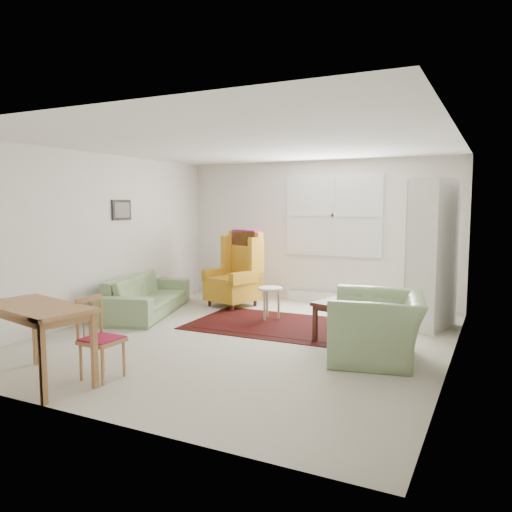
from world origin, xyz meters
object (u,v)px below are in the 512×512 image
at_px(cabinet, 433,254).
at_px(desk_chair, 102,338).
at_px(wingback_chair, 232,268).
at_px(desk, 39,344).
at_px(coffee_table, 344,321).
at_px(stool, 270,303).
at_px(sofa, 147,287).
at_px(armchair, 377,320).

xyz_separation_m(cabinet, desk_chair, (-2.68, -3.63, -0.64)).
bearing_deg(wingback_chair, desk, -72.68).
bearing_deg(coffee_table, stool, 153.41).
xyz_separation_m(sofa, desk_chair, (1.52, -2.60, -0.01)).
bearing_deg(sofa, desk_chair, -167.84).
height_order(armchair, cabinet, cabinet).
relative_size(armchair, wingback_chair, 0.88).
relative_size(armchair, coffee_table, 1.83).
distance_m(sofa, coffee_table, 3.30).
xyz_separation_m(sofa, desk, (1.04, -2.95, -0.04)).
bearing_deg(stool, desk, -104.78).
bearing_deg(coffee_table, cabinet, 53.35).
height_order(sofa, desk, sofa).
height_order(wingback_chair, coffee_table, wingback_chair).
xyz_separation_m(coffee_table, stool, (-1.35, 0.67, -0.01)).
distance_m(armchair, coffee_table, 0.80).
bearing_deg(cabinet, wingback_chair, -166.66).
relative_size(armchair, desk_chair, 1.39).
height_order(cabinet, desk, cabinet).
xyz_separation_m(cabinet, desk, (-3.16, -3.99, -0.66)).
xyz_separation_m(desk, desk_chair, (0.48, 0.36, 0.02)).
bearing_deg(desk_chair, desk, 128.91).
height_order(coffee_table, desk, desk).
distance_m(sofa, wingback_chair, 1.47).
bearing_deg(wingback_chair, sofa, -114.65).
bearing_deg(sofa, desk, -178.75).
xyz_separation_m(wingback_chair, desk, (0.09, -4.06, -0.26)).
xyz_separation_m(sofa, cabinet, (4.20, 1.03, 0.62)).
relative_size(desk, desk_chair, 1.48).
bearing_deg(cabinet, sofa, -151.59).
distance_m(coffee_table, stool, 1.50).
bearing_deg(sofa, cabinet, -94.27).
bearing_deg(wingback_chair, coffee_table, -12.75).
bearing_deg(armchair, wingback_chair, -133.81).
distance_m(stool, desk, 3.56).
height_order(coffee_table, cabinet, cabinet).
relative_size(wingback_chair, desk_chair, 1.58).
xyz_separation_m(sofa, stool, (1.95, 0.49, -0.18)).
relative_size(cabinet, desk, 1.71).
height_order(wingback_chair, desk, wingback_chair).
bearing_deg(stool, sofa, -165.91).
height_order(cabinet, desk_chair, cabinet).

